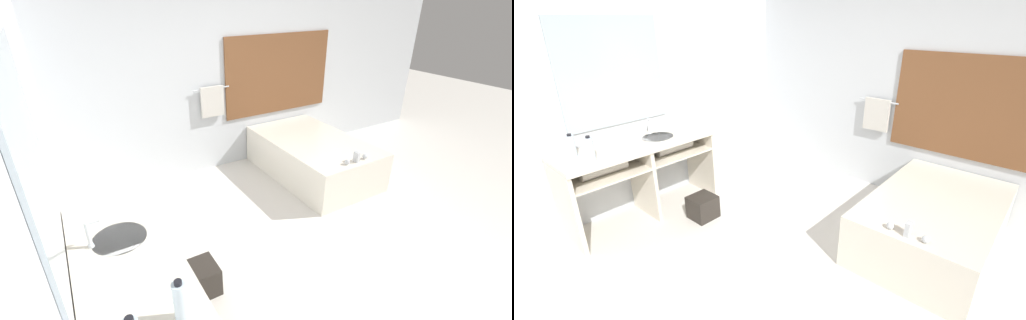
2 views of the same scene
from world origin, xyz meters
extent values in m
plane|color=silver|center=(0.00, 0.00, 0.00)|extent=(16.00, 16.00, 0.00)
cube|color=silver|center=(0.00, 2.23, 1.35)|extent=(7.40, 0.06, 2.70)
cube|color=brown|center=(0.76, 2.19, 1.22)|extent=(1.70, 0.02, 1.10)
cylinder|color=silver|center=(-0.30, 2.16, 1.15)|extent=(0.50, 0.02, 0.02)
cube|color=beige|center=(-0.30, 2.15, 0.98)|extent=(0.32, 0.04, 0.40)
cube|color=silver|center=(-2.23, 0.00, 1.35)|extent=(0.06, 7.40, 2.70)
cube|color=#B2C1CC|center=(-2.19, -0.20, 1.57)|extent=(0.02, 1.10, 1.10)
cube|color=beige|center=(-1.89, -0.20, 0.85)|extent=(0.60, 1.64, 0.05)
cube|color=beige|center=(-1.89, -0.20, 0.64)|extent=(0.57, 1.56, 0.02)
cylinder|color=white|center=(-1.89, 0.05, 0.82)|extent=(0.34, 0.34, 0.11)
cube|color=beige|center=(-1.89, -1.00, 0.41)|extent=(0.55, 0.04, 0.82)
cube|color=beige|center=(-1.89, -0.20, 0.41)|extent=(0.55, 0.04, 0.82)
cube|color=beige|center=(-1.89, 0.60, 0.41)|extent=(0.55, 0.04, 0.82)
cylinder|color=beige|center=(-1.85, -0.61, 0.72)|extent=(0.13, 0.45, 0.13)
cylinder|color=beige|center=(-1.85, 0.21, 0.72)|extent=(0.13, 0.45, 0.13)
cylinder|color=silver|center=(-2.06, 0.05, 0.88)|extent=(0.04, 0.04, 0.02)
cylinder|color=silver|center=(-2.06, 0.05, 0.97)|extent=(0.02, 0.02, 0.16)
cube|color=silver|center=(-2.02, 0.05, 1.04)|extent=(0.07, 0.01, 0.01)
cube|color=silver|center=(0.76, 1.33, 0.26)|extent=(1.07, 1.73, 0.52)
ellipsoid|color=white|center=(0.76, 1.33, 0.37)|extent=(0.77, 1.25, 0.30)
cube|color=silver|center=(0.76, 0.56, 0.58)|extent=(0.04, 0.07, 0.12)
sphere|color=silver|center=(0.62, 0.56, 0.55)|extent=(0.06, 0.06, 0.06)
sphere|color=silver|center=(0.90, 0.56, 0.55)|extent=(0.06, 0.06, 0.06)
cylinder|color=silver|center=(-1.75, -0.73, 0.98)|extent=(0.07, 0.07, 0.22)
cylinder|color=black|center=(-1.75, -0.73, 1.10)|extent=(0.04, 0.04, 0.02)
cylinder|color=silver|center=(-1.98, -0.80, 0.98)|extent=(0.07, 0.07, 0.21)
cylinder|color=black|center=(-1.98, -0.80, 1.09)|extent=(0.04, 0.04, 0.02)
cube|color=#2D2823|center=(-1.34, 0.17, 0.13)|extent=(0.27, 0.27, 0.26)
camera|label=1|loc=(-2.02, -1.89, 2.29)|focal=24.00mm
camera|label=2|loc=(1.43, -1.85, 2.11)|focal=24.00mm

